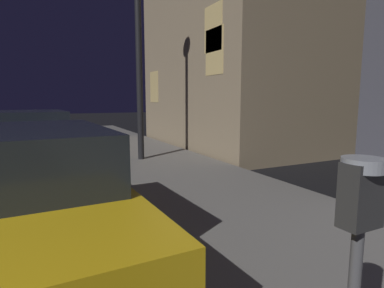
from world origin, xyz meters
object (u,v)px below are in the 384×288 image
car_yellow_cab (26,195)px  street_lamp (138,27)px  parking_meter (359,226)px  car_blue (31,138)px

car_yellow_cab → street_lamp: size_ratio=0.90×
parking_meter → car_blue: (-1.43, 8.25, -0.43)m
car_blue → street_lamp: street_lamp is taller
parking_meter → car_yellow_cab: 3.15m
parking_meter → car_blue: bearing=99.8°
parking_meter → car_blue: size_ratio=0.31×
street_lamp → parking_meter: bearing=-99.4°
parking_meter → street_lamp: bearing=80.6°
parking_meter → car_blue: parking_meter is taller
parking_meter → car_yellow_cab: parking_meter is taller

